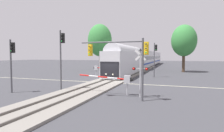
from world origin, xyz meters
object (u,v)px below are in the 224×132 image
at_px(traffic_signal_median, 61,51).
at_px(oak_behind_train, 100,40).
at_px(traffic_signal_near_right, 123,54).
at_px(oak_far_right, 184,41).
at_px(crossing_signal_mast, 140,68).
at_px(traffic_signal_far_side, 155,54).
at_px(traffic_signal_near_left, 12,57).
at_px(crossing_gate_near, 122,80).
at_px(commuter_train, 146,58).
at_px(crossing_gate_far, 100,68).

distance_m(traffic_signal_median, oak_behind_train, 27.08).
bearing_deg(traffic_signal_near_right, oak_far_right, 79.00).
distance_m(crossing_signal_mast, traffic_signal_far_side, 15.64).
bearing_deg(traffic_signal_near_left, traffic_signal_far_side, 56.65).
xyz_separation_m(crossing_gate_near, crossing_signal_mast, (1.79, -0.41, 1.16)).
distance_m(commuter_train, traffic_signal_median, 39.67).
bearing_deg(traffic_signal_near_left, traffic_signal_median, 34.02).
bearing_deg(oak_far_right, traffic_signal_near_left, -119.02).
bearing_deg(traffic_signal_near_left, traffic_signal_near_right, 4.12).
height_order(commuter_train, traffic_signal_near_right, commuter_train).
distance_m(commuter_train, crossing_gate_near, 39.89).
height_order(traffic_signal_median, traffic_signal_near_left, traffic_signal_median).
height_order(crossing_gate_near, oak_far_right, oak_far_right).
height_order(crossing_gate_far, traffic_signal_near_right, traffic_signal_near_right).
relative_size(commuter_train, crossing_signal_mast, 16.06).
distance_m(crossing_gate_near, traffic_signal_near_right, 2.96).
bearing_deg(traffic_signal_far_side, oak_behind_train, 142.82).
distance_m(commuter_train, oak_far_right, 16.65).
bearing_deg(traffic_signal_near_left, crossing_gate_far, 81.45).
relative_size(crossing_gate_near, traffic_signal_far_side, 0.94).
bearing_deg(crossing_signal_mast, traffic_signal_median, 176.46).
bearing_deg(oak_behind_train, traffic_signal_far_side, -37.18).
xyz_separation_m(crossing_signal_mast, oak_behind_train, (-14.89, 26.55, 4.77)).
bearing_deg(crossing_gate_far, traffic_signal_far_side, 9.73).
bearing_deg(traffic_signal_near_left, oak_far_right, 60.98).
distance_m(traffic_signal_median, traffic_signal_near_right, 7.23).
height_order(crossing_gate_far, traffic_signal_median, traffic_signal_median).
distance_m(commuter_train, crossing_signal_mast, 40.49).
distance_m(traffic_signal_near_left, oak_behind_train, 29.04).
relative_size(traffic_signal_near_left, oak_behind_train, 0.46).
xyz_separation_m(traffic_signal_median, oak_far_right, (12.61, 27.06, 2.70)).
bearing_deg(crossing_gate_near, traffic_signal_near_left, -166.36).
height_order(crossing_gate_near, crossing_gate_far, crossing_gate_far).
bearing_deg(traffic_signal_near_right, traffic_signal_median, 165.51).
xyz_separation_m(commuter_train, oak_far_right, (10.19, -12.51, 4.09)).
bearing_deg(oak_far_right, crossing_gate_near, -102.83).
height_order(traffic_signal_near_left, oak_behind_train, oak_behind_train).
bearing_deg(crossing_gate_near, traffic_signal_far_side, 84.85).
bearing_deg(traffic_signal_far_side, oak_far_right, 68.09).
relative_size(traffic_signal_near_right, oak_behind_train, 0.51).
bearing_deg(traffic_signal_near_right, crossing_signal_mast, 46.89).
xyz_separation_m(commuter_train, traffic_signal_near_right, (4.58, -41.38, 1.04)).
xyz_separation_m(commuter_train, crossing_gate_near, (4.00, -39.67, -1.31)).
bearing_deg(crossing_gate_far, crossing_signal_mast, -55.49).
bearing_deg(traffic_signal_far_side, traffic_signal_median, -117.32).
distance_m(traffic_signal_near_right, oak_behind_train, 31.23).
distance_m(traffic_signal_median, traffic_signal_near_left, 4.68).
distance_m(commuter_train, oak_behind_train, 16.93).
distance_m(traffic_signal_median, oak_far_right, 29.97).
bearing_deg(oak_far_right, traffic_signal_median, -114.99).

